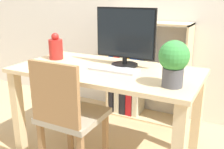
# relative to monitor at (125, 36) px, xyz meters

# --- Properties ---
(desk) EXTENTS (1.39, 0.71, 0.73)m
(desk) POSITION_rel_monitor_xyz_m (-0.09, -0.14, -0.36)
(desk) COLOR #D8BC8C
(desk) RESTS_ON ground_plane
(monitor) EXTENTS (0.48, 0.20, 0.44)m
(monitor) POSITION_rel_monitor_xyz_m (0.00, 0.00, 0.00)
(monitor) COLOR black
(monitor) RESTS_ON desk
(keyboard) EXTENTS (0.36, 0.14, 0.02)m
(keyboard) POSITION_rel_monitor_xyz_m (-0.02, -0.16, -0.22)
(keyboard) COLOR #B2B2B7
(keyboard) RESTS_ON desk
(vase) EXTENTS (0.12, 0.12, 0.22)m
(vase) POSITION_rel_monitor_xyz_m (-0.61, -0.07, -0.14)
(vase) COLOR #B2231E
(vase) RESTS_ON desk
(potted_plant) EXTENTS (0.18, 0.18, 0.28)m
(potted_plant) POSITION_rel_monitor_xyz_m (0.45, -0.31, -0.07)
(potted_plant) COLOR #4C4C51
(potted_plant) RESTS_ON desk
(chair) EXTENTS (0.40, 0.40, 0.87)m
(chair) POSITION_rel_monitor_xyz_m (-0.19, -0.50, -0.48)
(chair) COLOR #9E937F
(chair) RESTS_ON ground_plane
(bookshelf) EXTENTS (0.82, 0.28, 1.01)m
(bookshelf) POSITION_rel_monitor_xyz_m (-0.21, 0.67, -0.49)
(bookshelf) COLOR #D8BC8C
(bookshelf) RESTS_ON ground_plane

